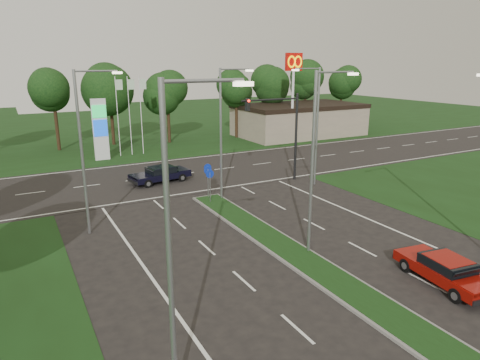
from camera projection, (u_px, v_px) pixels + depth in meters
name	position (u px, v px, depth m)	size (l,w,h in m)	color
ground	(388.00, 317.00, 16.25)	(160.00, 160.00, 0.00)	black
verge_far	(100.00, 128.00, 62.87)	(160.00, 50.00, 0.02)	black
cross_road	(172.00, 175.00, 36.59)	(160.00, 12.00, 0.02)	black
median_kerb	(321.00, 272.00, 19.63)	(2.00, 26.00, 0.12)	slate
commercial_building	(299.00, 120.00, 56.34)	(16.00, 9.00, 4.00)	gray
streetlight_median_near	(316.00, 155.00, 20.45)	(2.53, 0.22, 9.00)	gray
streetlight_median_far	(223.00, 128.00, 28.92)	(2.53, 0.22, 9.00)	gray
streetlight_left_near	(176.00, 232.00, 11.09)	(2.53, 0.22, 9.00)	gray
streetlight_left_far	(85.00, 144.00, 22.96)	(2.53, 0.22, 9.00)	gray
streetlight_right_far	(315.00, 120.00, 32.51)	(2.53, 0.22, 9.00)	gray
traffic_signal	(283.00, 124.00, 33.57)	(5.10, 0.42, 7.00)	black
median_signs	(209.00, 176.00, 29.70)	(1.16, 1.76, 2.38)	gray
gas_pylon	(102.00, 128.00, 41.67)	(5.80, 1.26, 8.00)	silver
mcdonalds_sign	(294.00, 74.00, 49.50)	(2.20, 0.47, 10.40)	silver
treeline_far	(122.00, 85.00, 48.33)	(6.00, 6.00, 9.90)	black
red_sedan	(445.00, 269.00, 18.56)	(2.38, 4.64, 1.22)	maroon
navy_sedan	(160.00, 174.00, 34.31)	(4.91, 2.61, 1.29)	black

